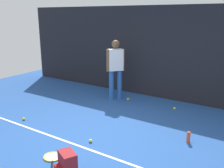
% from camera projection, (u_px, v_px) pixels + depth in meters
% --- Properties ---
extents(ground_plane, '(12.00, 12.00, 0.00)m').
position_uv_depth(ground_plane, '(101.00, 136.00, 5.11)').
color(ground_plane, '#234C93').
extents(back_fence, '(10.00, 0.10, 2.63)m').
position_uv_depth(back_fence, '(162.00, 53.00, 7.18)').
color(back_fence, black).
rests_on(back_fence, ground).
extents(court_line, '(9.00, 0.05, 0.00)m').
position_uv_depth(court_line, '(84.00, 148.00, 4.66)').
color(court_line, white).
rests_on(court_line, ground).
extents(tennis_player, '(0.43, 0.45, 1.70)m').
position_uv_depth(tennis_player, '(116.00, 66.00, 7.12)').
color(tennis_player, '#2659A5').
rests_on(tennis_player, ground).
extents(tennis_racket, '(0.55, 0.57, 0.03)m').
position_uv_depth(tennis_racket, '(53.00, 157.00, 4.32)').
color(tennis_racket, black).
rests_on(tennis_racket, ground).
extents(backpack, '(0.36, 0.37, 0.44)m').
position_uv_depth(backpack, '(67.00, 167.00, 3.72)').
color(backpack, maroon).
rests_on(backpack, ground).
extents(tennis_ball_near_player, '(0.07, 0.07, 0.07)m').
position_uv_depth(tennis_ball_near_player, '(91.00, 141.00, 4.85)').
color(tennis_ball_near_player, '#CCE033').
rests_on(tennis_ball_near_player, ground).
extents(tennis_ball_by_fence, '(0.07, 0.07, 0.07)m').
position_uv_depth(tennis_ball_by_fence, '(174.00, 108.00, 6.53)').
color(tennis_ball_by_fence, '#CCE033').
rests_on(tennis_ball_by_fence, ground).
extents(tennis_ball_mid_court, '(0.07, 0.07, 0.07)m').
position_uv_depth(tennis_ball_mid_court, '(128.00, 99.00, 7.24)').
color(tennis_ball_mid_court, '#CCE033').
rests_on(tennis_ball_mid_court, ground).
extents(tennis_ball_far_left, '(0.07, 0.07, 0.07)m').
position_uv_depth(tennis_ball_far_left, '(24.00, 119.00, 5.87)').
color(tennis_ball_far_left, '#CCE033').
rests_on(tennis_ball_far_left, ground).
extents(water_bottle, '(0.07, 0.07, 0.22)m').
position_uv_depth(water_bottle, '(188.00, 137.00, 4.83)').
color(water_bottle, '#D84C26').
rests_on(water_bottle, ground).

